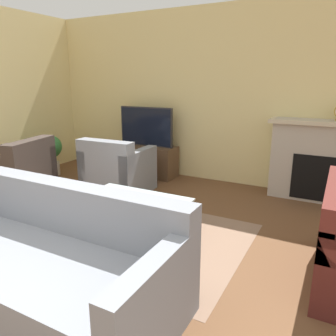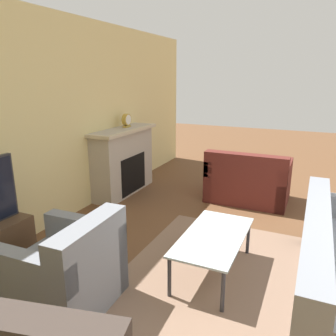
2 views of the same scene
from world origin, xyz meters
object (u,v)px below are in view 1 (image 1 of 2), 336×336
object	(u,v)px
couch_sectional	(37,262)
potted_plant	(50,151)
tv	(146,127)
armchair_accent	(117,173)
armchair_by_window	(16,175)
coffee_table	(136,201)

from	to	relation	value
couch_sectional	potted_plant	size ratio (longest dim) A/B	3.28
tv	potted_plant	xyz separation A→B (m)	(-1.47, -0.77, -0.42)
armchair_accent	potted_plant	size ratio (longest dim) A/B	1.23
armchair_accent	armchair_by_window	bearing A→B (deg)	30.22
coffee_table	armchair_accent	bearing A→B (deg)	134.51
armchair_accent	coffee_table	size ratio (longest dim) A/B	0.77
tv	armchair_accent	xyz separation A→B (m)	(0.10, -0.97, -0.55)
armchair_by_window	potted_plant	distance (m)	1.04
armchair_by_window	potted_plant	world-z (taller)	armchair_by_window
armchair_accent	potted_plant	distance (m)	1.58
couch_sectional	potted_plant	bearing A→B (deg)	135.40
armchair_by_window	armchair_accent	size ratio (longest dim) A/B	1.21
couch_sectional	tv	bearing A→B (deg)	107.31
coffee_table	potted_plant	world-z (taller)	potted_plant
couch_sectional	potted_plant	xyz separation A→B (m)	(-2.47, 2.43, 0.14)
couch_sectional	coffee_table	xyz separation A→B (m)	(0.08, 1.22, 0.09)
couch_sectional	armchair_accent	bearing A→B (deg)	112.04
armchair_by_window	armchair_accent	xyz separation A→B (m)	(1.22, 0.77, 0.00)
potted_plant	tv	bearing A→B (deg)	27.51
potted_plant	armchair_by_window	bearing A→B (deg)	-70.39
coffee_table	potted_plant	bearing A→B (deg)	154.64
couch_sectional	coffee_table	distance (m)	1.23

